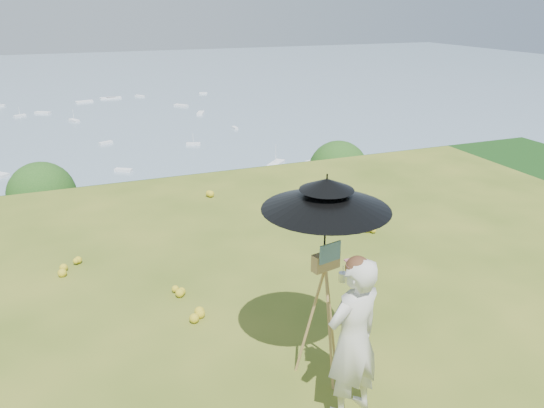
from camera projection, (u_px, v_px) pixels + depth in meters
name	position (u px, v px, depth m)	size (l,w,h in m)	color
ground	(351.00, 339.00, 6.29)	(14.00, 14.00, 0.00)	#4A611B
forest_slope	(139.00, 396.00, 47.07)	(140.00, 56.00, 22.00)	#11370F
shoreline_tier	(106.00, 269.00, 84.37)	(170.00, 28.00, 8.00)	#726B5B
bay_water	(70.00, 96.00, 227.22)	(700.00, 700.00, 0.00)	#7491A5
slope_trees	(123.00, 254.00, 42.08)	(110.00, 50.00, 6.00)	#164715
harbor_town	(102.00, 232.00, 82.05)	(110.00, 22.00, 5.00)	silver
moored_boats	(34.00, 140.00, 154.10)	(140.00, 140.00, 0.70)	white
wildflowers	(342.00, 323.00, 6.48)	(10.00, 10.50, 0.12)	gold
painter	(353.00, 339.00, 4.88)	(0.61, 0.40, 1.66)	silver
field_easel	(324.00, 310.00, 5.44)	(0.59, 0.59, 1.56)	#AD8A48
sun_umbrella	(325.00, 221.00, 5.11)	(1.25, 1.25, 0.96)	black
painter_cap	(358.00, 263.00, 4.60)	(0.21, 0.25, 0.10)	#CE7180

